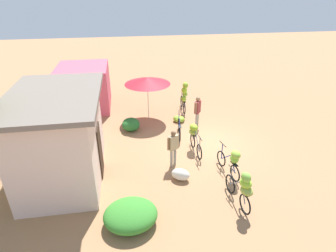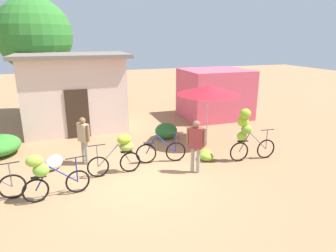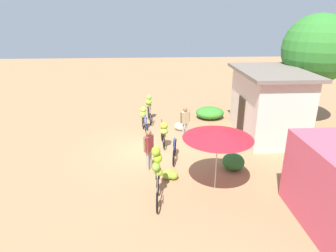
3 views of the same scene
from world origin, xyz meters
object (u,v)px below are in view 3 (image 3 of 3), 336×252
tree_behind_building (317,50)px  person_bystander (185,120)px  building_low (268,103)px  bicycle_near_pile (144,117)px  market_umbrella (218,133)px  bicycle_leftmost (149,106)px  person_vendor (149,146)px  bicycle_by_shop (174,152)px  bicycle_center_loaded (164,132)px  banana_pile_on_ground (170,175)px  bicycle_rightmost (157,170)px  produce_sack (181,127)px

tree_behind_building → person_bystander: (1.60, -6.99, -3.11)m
building_low → bicycle_near_pile: 6.29m
building_low → person_bystander: (0.04, -4.10, -0.73)m
building_low → market_umbrella: building_low is taller
bicycle_leftmost → person_vendor: size_ratio=1.04×
bicycle_leftmost → bicycle_by_shop: bicycle_leftmost is taller
bicycle_by_shop → bicycle_center_loaded: bearing=-164.4°
bicycle_near_pile → person_bystander: person_bystander is taller
bicycle_by_shop → person_vendor: bearing=-54.8°
building_low → bicycle_by_shop: 5.55m
banana_pile_on_ground → person_vendor: 1.38m
tree_behind_building → bicycle_near_pile: (0.52, -9.02, -3.31)m
bicycle_near_pile → bicycle_rightmost: (6.13, 0.52, 0.28)m
person_vendor → market_umbrella: bearing=56.8°
bicycle_leftmost → person_bystander: (2.73, 1.76, 0.10)m
bicycle_near_pile → bicycle_rightmost: bicycle_rightmost is taller
bicycle_by_shop → produce_sack: size_ratio=2.36×
bicycle_leftmost → bicycle_center_loaded: 3.79m
tree_behind_building → bicycle_center_loaded: tree_behind_building is taller
bicycle_by_shop → person_bystander: (-2.37, 0.72, 0.58)m
bicycle_near_pile → person_vendor: size_ratio=1.00×
bicycle_near_pile → tree_behind_building: bearing=93.3°
bicycle_rightmost → banana_pile_on_ground: bicycle_rightmost is taller
person_bystander → bicycle_rightmost: bearing=-16.7°
market_umbrella → bicycle_center_loaded: market_umbrella is taller
building_low → produce_sack: size_ratio=6.67×
tree_behind_building → building_low: bearing=-61.7°
market_umbrella → person_bystander: (-4.65, -0.54, -1.15)m
bicycle_by_shop → person_bystander: bearing=163.1°
tree_behind_building → market_umbrella: tree_behind_building is taller
tree_behind_building → person_vendor: tree_behind_building is taller
market_umbrella → banana_pile_on_ground: (-0.77, -1.54, -1.95)m
bicycle_near_pile → bicycle_rightmost: bearing=4.9°
banana_pile_on_ground → person_bystander: bearing=165.5°
bicycle_rightmost → banana_pile_on_ground: size_ratio=2.34×
bicycle_center_loaded → bicycle_leftmost: bearing=-170.0°
building_low → bicycle_rightmost: building_low is taller
bicycle_leftmost → produce_sack: (1.77, 1.65, -0.63)m
bicycle_leftmost → tree_behind_building: bearing=82.6°
person_vendor → bicycle_rightmost: bearing=8.0°
bicycle_leftmost → person_vendor: person_vendor is taller
building_low → market_umbrella: 5.91m
bicycle_rightmost → banana_pile_on_ground: (-1.18, 0.51, -0.89)m
bicycle_near_pile → bicycle_by_shop: bicycle_near_pile is taller
tree_behind_building → person_vendor: bearing=-61.7°
banana_pile_on_ground → produce_sack: size_ratio=1.10×
bicycle_center_loaded → person_bystander: person_bystander is taller
bicycle_center_loaded → bicycle_rightmost: bearing=-5.8°
person_vendor → person_bystander: bearing=150.3°
market_umbrella → building_low: bearing=142.8°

